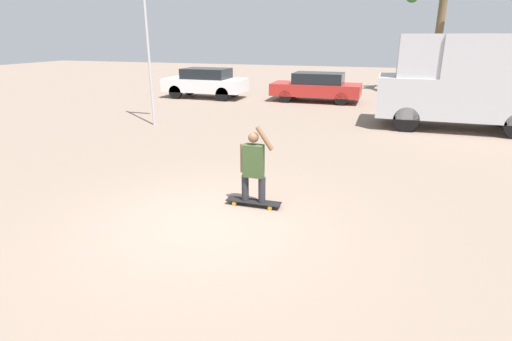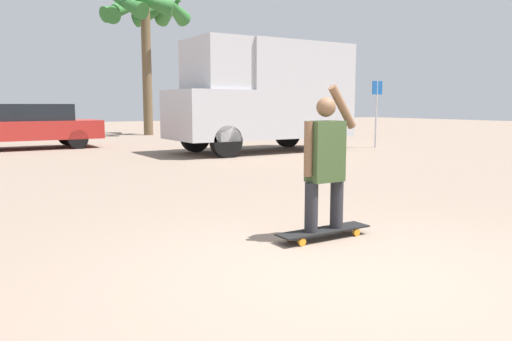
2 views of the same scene
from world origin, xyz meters
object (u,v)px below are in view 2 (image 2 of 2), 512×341
Objects in this scene: skateboard at (324,231)px; person_skateboarder at (325,158)px; street_sign at (377,105)px; parked_car_red at (28,125)px; camper_van at (265,93)px; palm_tree_near_van at (145,12)px.

person_skateboarder is at bearing -180.00° from skateboard.
street_sign is at bearing 42.31° from person_skateboarder.
skateboard is 13.68m from parked_car_red.
skateboard is 0.50× the size of street_sign.
street_sign reaches higher than parked_car_red.
palm_tree_near_van is (-0.14, 10.03, 3.89)m from camper_van.
skateboard is 0.72× the size of person_skateboarder.
street_sign reaches higher than person_skateboarder.
person_skateboarder is at bearing -104.21° from palm_tree_near_van.
palm_tree_near_van is at bearing 110.47° from street_sign.
skateboard is 20.23m from palm_tree_near_van.
camper_van reaches higher than parked_car_red.
camper_van is 0.82× the size of palm_tree_near_van.
camper_van reaches higher than street_sign.
parked_car_red is at bearing 94.61° from skateboard.
palm_tree_near_van reaches higher than camper_van.
palm_tree_near_van is 3.08× the size of street_sign.
person_skateboarder is 13.66m from parked_car_red.
parked_car_red is (-1.10, 13.62, -0.11)m from person_skateboarder.
camper_van is 1.24× the size of parked_car_red.
parked_car_red is 11.40m from street_sign.
camper_van is 2.52× the size of street_sign.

